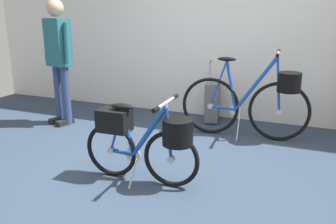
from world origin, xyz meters
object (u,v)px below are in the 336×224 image
(folding_bike_foreground, at_px, (145,138))
(display_bike_left, at_px, (254,100))
(visitor_near_wall, at_px, (59,55))
(rolling_suitcase, at_px, (212,101))

(folding_bike_foreground, xyz_separation_m, display_bike_left, (0.70, 1.51, 0.06))
(visitor_near_wall, bearing_deg, folding_bike_foreground, -32.65)
(folding_bike_foreground, distance_m, visitor_near_wall, 2.16)
(folding_bike_foreground, height_order, rolling_suitcase, rolling_suitcase)
(visitor_near_wall, bearing_deg, rolling_suitcase, 24.51)
(visitor_near_wall, height_order, rolling_suitcase, visitor_near_wall)
(visitor_near_wall, bearing_deg, display_bike_left, 8.65)
(visitor_near_wall, xyz_separation_m, rolling_suitcase, (1.84, 0.84, -0.63))
(folding_bike_foreground, xyz_separation_m, visitor_near_wall, (-1.77, 1.13, 0.50))
(display_bike_left, relative_size, visitor_near_wall, 0.94)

